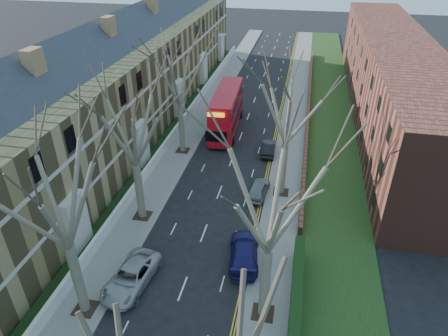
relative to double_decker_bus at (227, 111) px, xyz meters
The scene contains 16 objects.
pavement_left 6.41m from the double_decker_bus, 131.55° to the left, with size 3.00×102.00×0.12m, color slate.
pavement_right 9.49m from the double_decker_bus, 29.04° to the left, with size 3.00×102.00×0.12m, color slate.
terrace_left 12.53m from the double_decker_bus, 163.06° to the right, with size 9.70×78.00×13.60m.
flats_right 21.42m from the double_decker_bus, 23.46° to the left, with size 13.97×54.00×10.00m.
front_wall_left 6.86m from the double_decker_bus, 147.77° to the right, with size 0.30×78.00×1.00m.
grass_verge_right 13.50m from the double_decker_bus, 19.60° to the left, with size 6.00×102.00×0.06m.
tree_left_mid 29.65m from the double_decker_bus, 97.30° to the right, with size 10.50×10.50×14.71m.
tree_left_far 20.10m from the double_decker_bus, 101.16° to the right, with size 10.15×10.15×14.22m.
tree_left_dist 10.37m from the double_decker_bus, 119.23° to the right, with size 10.50×10.50×14.71m.
tree_right_mid 28.55m from the double_decker_bus, 73.73° to the right, with size 10.50×10.50×14.71m.
tree_right_far 16.25m from the double_decker_bus, 58.30° to the right, with size 10.15×10.15×14.22m.
double_decker_bus is the anchor object (origin of this frame).
car_left_far 25.97m from the double_decker_bus, 93.37° to the right, with size 2.46×5.35×1.49m, color #AAA9AE.
car_right_near 22.69m from the double_decker_bus, 75.30° to the right, with size 2.15×5.29×1.53m, color navy.
car_right_mid 14.54m from the double_decker_bus, 66.77° to the right, with size 1.62×4.02×1.37m, color gray.
car_right_far 7.82m from the double_decker_bus, 41.16° to the right, with size 1.40×4.00×1.32m, color black.
Camera 1 is at (6.73, -9.34, 21.47)m, focal length 32.00 mm.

